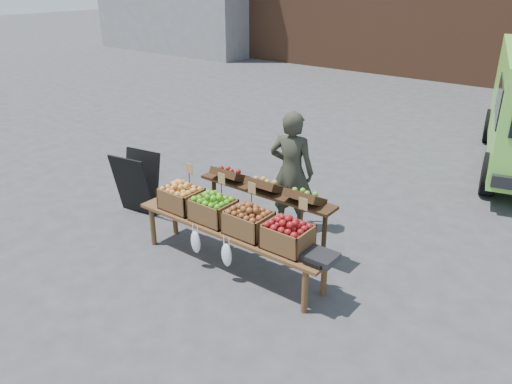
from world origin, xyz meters
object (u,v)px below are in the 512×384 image
Objects in this scene: display_bench at (231,247)px; chalkboard_sign at (137,183)px; weighing_scale at (320,257)px; vendor at (291,172)px; crate_russet_pears at (213,210)px; crate_green_apples at (287,237)px; crate_golden_apples at (181,198)px; back_table at (265,209)px; crate_red_apples at (248,223)px.

chalkboard_sign is at bearing 171.03° from display_bench.
chalkboard_sign reaches higher than weighing_scale.
chalkboard_sign is at bearing 9.19° from vendor.
vendor is 3.43× the size of crate_russet_pears.
crate_green_apples is at bearing -180.00° from weighing_scale.
crate_golden_apples is 1.00× the size of crate_green_apples.
vendor is 5.05× the size of weighing_scale.
vendor is at bearing 79.13° from crate_russet_pears.
vendor is 3.43× the size of crate_green_apples.
crate_green_apples reaches higher than display_bench.
chalkboard_sign is 3.40m from weighing_scale.
crate_golden_apples is 1.47× the size of weighing_scale.
back_table is 0.80m from crate_red_apples.
back_table is at bearing 139.52° from crate_green_apples.
vendor reaches higher than back_table.
crate_russet_pears is (1.86, -0.34, 0.23)m from chalkboard_sign.
vendor is 0.82× the size of back_table.
vendor is 1.85m from weighing_scale.
weighing_scale is at bearing -15.04° from chalkboard_sign.
back_table is 0.79m from crate_russet_pears.
crate_russet_pears is 1.53m from weighing_scale.
crate_green_apples is at bearing -40.48° from back_table.
chalkboard_sign is 2.17m from display_bench.
crate_red_apples is (0.30, -1.32, -0.15)m from vendor.
back_table is 4.20× the size of crate_golden_apples.
crate_russet_pears is at bearing 180.00° from crate_red_apples.
crate_red_apples is (0.55, 0.00, 0.00)m from crate_russet_pears.
crate_green_apples is (0.85, -1.32, -0.15)m from vendor.
crate_golden_apples is (1.31, -0.34, 0.23)m from chalkboard_sign.
back_table is 1.10m from crate_golden_apples.
chalkboard_sign reaches higher than crate_russet_pears.
vendor is at bearing 102.58° from crate_red_apples.
chalkboard_sign is 0.35× the size of display_bench.
crate_red_apples is at bearing -17.32° from chalkboard_sign.
display_bench is at bearing 180.00° from crate_green_apples.
chalkboard_sign is at bearing -169.72° from back_table.
chalkboard_sign is 1.91× the size of crate_golden_apples.
crate_golden_apples is at bearing 180.00° from display_bench.
back_table reaches higher than chalkboard_sign.
weighing_scale is (1.25, 0.00, 0.33)m from display_bench.
display_bench is at bearing -88.52° from back_table.
weighing_scale is (2.08, 0.00, -0.10)m from crate_golden_apples.
crate_golden_apples is (-0.82, 0.00, 0.42)m from display_bench.
crate_golden_apples is 1.10m from crate_red_apples.
display_bench is at bearing -18.33° from chalkboard_sign.
chalkboard_sign is at bearing 165.57° from crate_golden_apples.
crate_golden_apples is at bearing -138.24° from back_table.
crate_green_apples is at bearing 0.00° from display_bench.
back_table is 4.20× the size of crate_green_apples.
crate_russet_pears reaches higher than weighing_scale.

